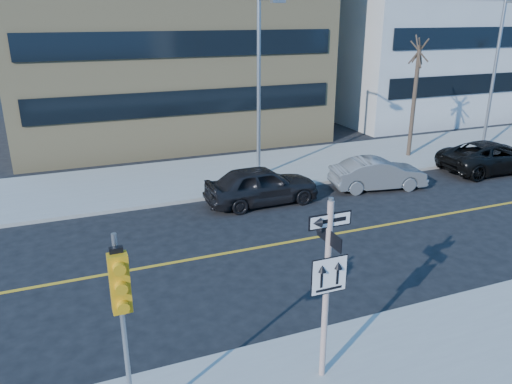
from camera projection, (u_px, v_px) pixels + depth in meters
name	position (u px, v px, depth m)	size (l,w,h in m)	color
ground	(275.00, 318.00, 13.00)	(120.00, 120.00, 0.00)	black
far_sidewalk	(469.00, 145.00, 29.75)	(66.00, 6.00, 0.15)	gray
road_centerline	(500.00, 205.00, 20.69)	(40.00, 0.14, 0.01)	gold
sign_pole	(327.00, 281.00, 9.98)	(0.92, 0.92, 4.06)	white
traffic_signal	(121.00, 299.00, 8.26)	(0.32, 0.45, 4.00)	gray
parked_car_a	(262.00, 185.00, 20.58)	(4.71, 1.90, 1.61)	black
parked_car_b	(378.00, 174.00, 22.36)	(4.25, 1.48, 1.40)	slate
parked_car_c	(492.00, 157.00, 24.83)	(5.44, 2.51, 1.51)	black
streetlight_a	(261.00, 78.00, 22.19)	(0.55, 2.25, 8.00)	gray
streetlight_b	(499.00, 67.00, 27.08)	(0.55, 2.25, 8.00)	gray
street_tree_west	(419.00, 54.00, 25.55)	(1.80, 1.80, 6.35)	#3A2E22
building_grey_mid	(429.00, 13.00, 39.82)	(20.00, 16.00, 15.00)	#AEB1B3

